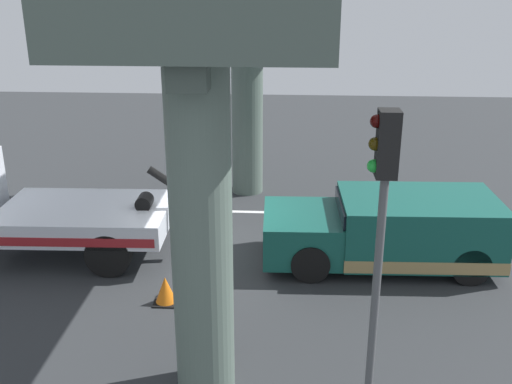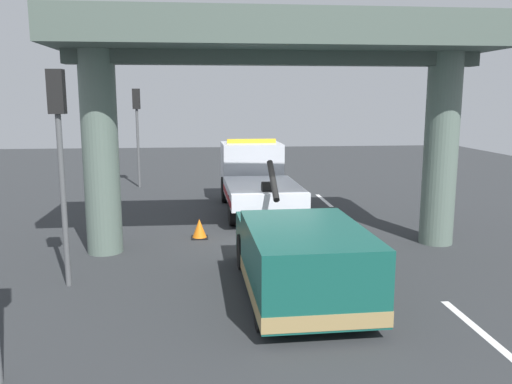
% 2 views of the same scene
% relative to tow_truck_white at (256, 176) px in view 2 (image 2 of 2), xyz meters
% --- Properties ---
extents(ground_plane, '(60.00, 40.00, 0.10)m').
position_rel_tow_truck_white_xyz_m(ground_plane, '(-4.88, -0.02, -1.25)').
color(ground_plane, '#2D3033').
extents(lane_stripe_west, '(2.60, 0.16, 0.01)m').
position_rel_tow_truck_white_xyz_m(lane_stripe_west, '(-10.88, -2.87, -1.20)').
color(lane_stripe_west, silver).
rests_on(lane_stripe_west, ground).
extents(lane_stripe_mid, '(2.60, 0.16, 0.01)m').
position_rel_tow_truck_white_xyz_m(lane_stripe_mid, '(-4.88, -2.87, -1.20)').
color(lane_stripe_mid, silver).
rests_on(lane_stripe_mid, ground).
extents(lane_stripe_east, '(2.60, 0.16, 0.01)m').
position_rel_tow_truck_white_xyz_m(lane_stripe_east, '(1.12, -2.87, -1.20)').
color(lane_stripe_east, silver).
rests_on(lane_stripe_east, ground).
extents(tow_truck_white, '(7.28, 2.54, 2.46)m').
position_rel_tow_truck_white_xyz_m(tow_truck_white, '(0.00, 0.00, 0.00)').
color(tow_truck_white, silver).
rests_on(tow_truck_white, ground).
extents(towed_van_green, '(5.25, 2.32, 1.58)m').
position_rel_tow_truck_white_xyz_m(towed_van_green, '(-8.94, -0.02, -0.42)').
color(towed_van_green, '#145147').
rests_on(towed_van_green, ground).
extents(overpass_structure, '(3.60, 11.12, 6.06)m').
position_rel_tow_truck_white_xyz_m(overpass_structure, '(-5.35, -0.02, 3.82)').
color(overpass_structure, '#596B60').
rests_on(overpass_structure, ground).
extents(traffic_light_far, '(0.39, 0.32, 4.60)m').
position_rel_tow_truck_white_xyz_m(traffic_light_far, '(-7.87, 4.87, 2.14)').
color(traffic_light_far, '#515456').
rests_on(traffic_light_far, ground).
extents(traffic_light_mid, '(0.39, 0.32, 4.46)m').
position_rel_tow_truck_white_xyz_m(traffic_light_mid, '(5.13, 4.87, 2.04)').
color(traffic_light_mid, '#515456').
rests_on(traffic_light_mid, ground).
extents(traffic_cone_orange, '(0.48, 0.48, 0.57)m').
position_rel_tow_truck_white_xyz_m(traffic_cone_orange, '(-4.19, 2.06, -0.93)').
color(traffic_cone_orange, orange).
rests_on(traffic_cone_orange, ground).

